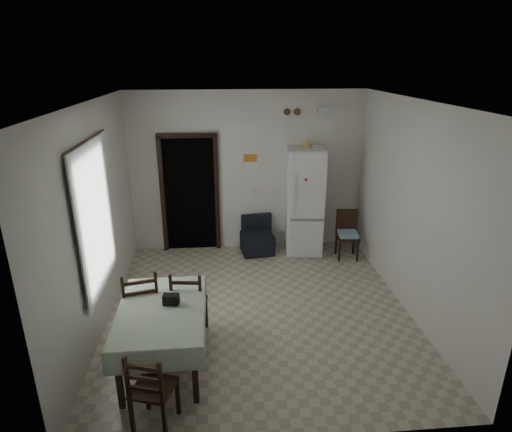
{
  "coord_description": "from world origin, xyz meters",
  "views": [
    {
      "loc": [
        -0.52,
        -5.27,
        3.38
      ],
      "look_at": [
        0.0,
        0.5,
        1.25
      ],
      "focal_mm": 30.0,
      "sensor_mm": 36.0,
      "label": 1
    }
  ],
  "objects_px": {
    "fridge": "(304,201)",
    "dining_chair_far_left": "(141,304)",
    "corner_chair": "(348,235)",
    "dining_chair_far_right": "(190,303)",
    "dining_table": "(164,337)",
    "dining_chair_near_head": "(153,387)",
    "navy_seat": "(257,235)"
  },
  "relations": [
    {
      "from": "fridge",
      "to": "dining_chair_far_left",
      "type": "distance_m",
      "value": 3.57
    },
    {
      "from": "corner_chair",
      "to": "dining_chair_far_right",
      "type": "bearing_deg",
      "value": -137.58
    },
    {
      "from": "dining_table",
      "to": "dining_chair_far_right",
      "type": "height_order",
      "value": "dining_chair_far_right"
    },
    {
      "from": "dining_chair_far_right",
      "to": "fridge",
      "type": "bearing_deg",
      "value": -121.04
    },
    {
      "from": "dining_table",
      "to": "dining_chair_far_left",
      "type": "bearing_deg",
      "value": 121.65
    },
    {
      "from": "fridge",
      "to": "dining_chair_near_head",
      "type": "relative_size",
      "value": 2.16
    },
    {
      "from": "fridge",
      "to": "dining_chair_far_right",
      "type": "distance_m",
      "value": 3.15
    },
    {
      "from": "corner_chair",
      "to": "dining_chair_far_right",
      "type": "distance_m",
      "value": 3.39
    },
    {
      "from": "dining_chair_far_left",
      "to": "dining_chair_near_head",
      "type": "distance_m",
      "value": 1.43
    },
    {
      "from": "fridge",
      "to": "corner_chair",
      "type": "relative_size",
      "value": 2.25
    },
    {
      "from": "fridge",
      "to": "dining_chair_near_head",
      "type": "bearing_deg",
      "value": -113.26
    },
    {
      "from": "dining_chair_near_head",
      "to": "dining_chair_far_right",
      "type": "bearing_deg",
      "value": -83.61
    },
    {
      "from": "corner_chair",
      "to": "dining_table",
      "type": "xyz_separation_m",
      "value": [
        -2.94,
        -2.63,
        -0.05
      ]
    },
    {
      "from": "corner_chair",
      "to": "dining_chair_far_right",
      "type": "relative_size",
      "value": 0.9
    },
    {
      "from": "dining_chair_far_right",
      "to": "dining_chair_far_left",
      "type": "bearing_deg",
      "value": 11.71
    },
    {
      "from": "navy_seat",
      "to": "dining_table",
      "type": "distance_m",
      "value": 3.29
    },
    {
      "from": "navy_seat",
      "to": "dining_chair_far_right",
      "type": "height_order",
      "value": "dining_chair_far_right"
    },
    {
      "from": "corner_chair",
      "to": "dining_chair_far_left",
      "type": "relative_size",
      "value": 0.84
    },
    {
      "from": "dining_chair_far_left",
      "to": "dining_chair_far_right",
      "type": "height_order",
      "value": "dining_chair_far_left"
    },
    {
      "from": "fridge",
      "to": "dining_table",
      "type": "relative_size",
      "value": 1.33
    },
    {
      "from": "fridge",
      "to": "dining_chair_far_right",
      "type": "bearing_deg",
      "value": -122.08
    },
    {
      "from": "corner_chair",
      "to": "dining_chair_far_left",
      "type": "xyz_separation_m",
      "value": [
        -3.26,
        -2.12,
        0.08
      ]
    },
    {
      "from": "corner_chair",
      "to": "navy_seat",
      "type": "bearing_deg",
      "value": 171.59
    },
    {
      "from": "corner_chair",
      "to": "dining_chair_far_left",
      "type": "distance_m",
      "value": 3.89
    },
    {
      "from": "navy_seat",
      "to": "dining_chair_far_right",
      "type": "xyz_separation_m",
      "value": [
        -1.09,
        -2.44,
        0.14
      ]
    },
    {
      "from": "navy_seat",
      "to": "dining_chair_far_right",
      "type": "distance_m",
      "value": 2.68
    },
    {
      "from": "fridge",
      "to": "dining_chair_far_left",
      "type": "xyz_separation_m",
      "value": [
        -2.52,
        -2.49,
        -0.46
      ]
    },
    {
      "from": "fridge",
      "to": "corner_chair",
      "type": "xyz_separation_m",
      "value": [
        0.74,
        -0.36,
        -0.54
      ]
    },
    {
      "from": "dining_chair_near_head",
      "to": "navy_seat",
      "type": "bearing_deg",
      "value": -92.44
    },
    {
      "from": "fridge",
      "to": "dining_chair_far_right",
      "type": "height_order",
      "value": "fridge"
    },
    {
      "from": "fridge",
      "to": "navy_seat",
      "type": "height_order",
      "value": "fridge"
    },
    {
      "from": "corner_chair",
      "to": "dining_chair_far_right",
      "type": "xyz_separation_m",
      "value": [
        -2.67,
        -2.08,
        0.05
      ]
    }
  ]
}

